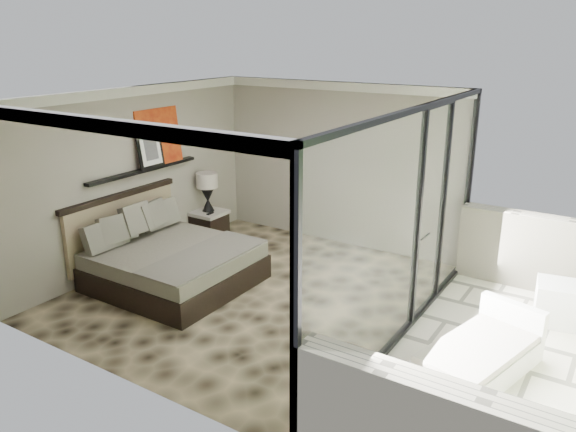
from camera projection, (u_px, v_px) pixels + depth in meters
The scene contains 14 objects.
floor at pixel (254, 292), 8.09m from camera, with size 5.00×5.00×0.00m, color black.
ceiling at pixel (250, 95), 7.23m from camera, with size 4.50×5.00×0.02m, color silver.
back_wall at pixel (338, 165), 9.65m from camera, with size 4.50×0.02×2.80m, color gray.
left_wall at pixel (137, 177), 8.82m from camera, with size 0.02×5.00×2.80m, color gray.
glass_wall at pixel (409, 228), 6.50m from camera, with size 0.08×5.00×2.80m, color white.
terrace_slab at pixel (529, 377), 6.18m from camera, with size 3.00×5.00×0.12m, color beige.
picture_ledge at pixel (144, 170), 8.83m from camera, with size 0.12×2.20×0.05m, color black.
bed at pixel (169, 261), 8.30m from camera, with size 2.14×2.08×1.19m.
nightstand at pixel (209, 224), 10.12m from camera, with size 0.57×0.57×0.57m, color black.
table_lamp at pixel (207, 187), 9.94m from camera, with size 0.38×0.38×0.70m.
abstract_canvas at pixel (159, 137), 9.00m from camera, with size 0.04×0.90×0.90m, color red.
framed_print at pixel (150, 149), 8.81m from camera, with size 0.03×0.50×0.60m, color black.
ottoman at pixel (558, 303), 7.18m from camera, with size 0.54×0.54×0.54m, color silver.
lounger at pixel (480, 356), 6.14m from camera, with size 1.14×1.70×0.61m.
Camera 1 is at (4.40, -5.92, 3.54)m, focal length 35.00 mm.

